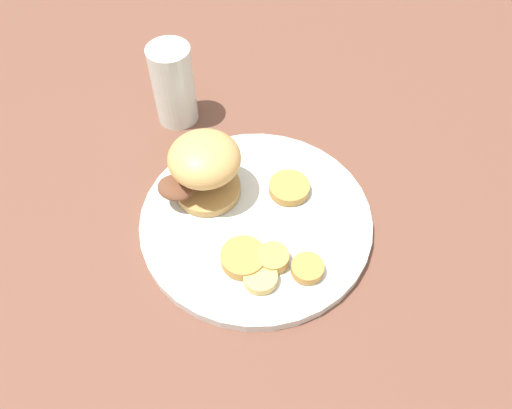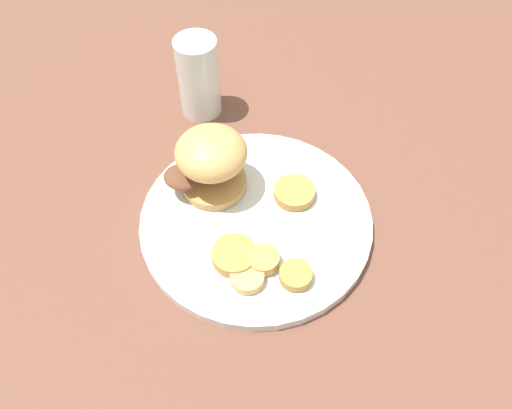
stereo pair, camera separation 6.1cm
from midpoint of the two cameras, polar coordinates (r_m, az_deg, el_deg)
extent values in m
plane|color=brown|center=(0.65, 2.71, -2.37)|extent=(4.00, 4.00, 0.00)
cylinder|color=silver|center=(0.64, 2.73, -2.00)|extent=(0.30, 0.30, 0.01)
torus|color=silver|center=(0.64, 2.75, -1.69)|extent=(0.29, 0.29, 0.01)
cylinder|color=tan|center=(0.66, -2.16, 2.36)|extent=(0.09, 0.09, 0.01)
ellipsoid|color=brown|center=(0.67, -0.96, 5.46)|extent=(0.02, 0.03, 0.02)
ellipsoid|color=#4C281E|center=(0.65, -1.55, 4.38)|extent=(0.06, 0.06, 0.01)
ellipsoid|color=brown|center=(0.64, -2.47, 3.66)|extent=(0.04, 0.04, 0.01)
ellipsoid|color=brown|center=(0.64, -5.81, 2.91)|extent=(0.06, 0.05, 0.02)
ellipsoid|color=tan|center=(0.61, -2.33, 5.77)|extent=(0.09, 0.09, 0.05)
cylinder|color=tan|center=(0.59, 3.84, -6.54)|extent=(0.04, 0.04, 0.02)
cylinder|color=#BC8942|center=(0.65, 7.09, 1.21)|extent=(0.05, 0.05, 0.01)
cylinder|color=#BC8942|center=(0.59, 7.58, -8.23)|extent=(0.04, 0.04, 0.01)
cylinder|color=#BC8942|center=(0.59, 0.46, -6.03)|extent=(0.05, 0.05, 0.02)
cylinder|color=#DBB766|center=(0.58, 2.03, -8.56)|extent=(0.04, 0.04, 0.01)
cylinder|color=silver|center=(0.75, -4.20, 14.17)|extent=(0.06, 0.06, 0.12)
camera|label=1|loc=(0.03, -87.13, 3.86)|focal=35.00mm
camera|label=2|loc=(0.03, 92.87, -3.86)|focal=35.00mm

